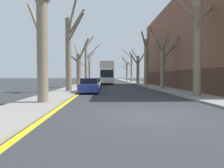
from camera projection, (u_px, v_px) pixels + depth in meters
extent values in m
plane|color=#2B2D30|center=(147.00, 116.00, 8.80)|extent=(300.00, 300.00, 0.00)
cube|color=gray|center=(90.00, 82.00, 58.52)|extent=(2.75, 120.00, 0.12)
cube|color=gray|center=(131.00, 82.00, 58.93)|extent=(2.75, 120.00, 0.12)
cube|color=brown|center=(206.00, 46.00, 29.11)|extent=(10.00, 30.56, 11.31)
cube|color=#492D21|center=(168.00, 80.00, 29.10)|extent=(0.12, 29.95, 2.26)
cube|color=yellow|center=(96.00, 82.00, 58.58)|extent=(0.24, 120.00, 0.01)
cylinder|color=#7A6B56|center=(42.00, 50.00, 12.39)|extent=(0.62, 0.62, 6.20)
cylinder|color=#7A6B56|center=(35.00, 21.00, 13.37)|extent=(1.70, 2.40, 2.75)
cylinder|color=#7A6B56|center=(68.00, 55.00, 21.66)|extent=(0.58, 0.58, 7.33)
cylinder|color=#7A6B56|center=(76.00, 23.00, 20.78)|extent=(1.95, 1.85, 2.28)
cylinder|color=#7A6B56|center=(72.00, 15.00, 20.92)|extent=(1.20, 1.50, 2.77)
cylinder|color=#7A6B56|center=(70.00, 28.00, 21.21)|extent=(0.66, 0.98, 1.85)
cylinder|color=#7A6B56|center=(76.00, 27.00, 20.74)|extent=(1.92, 1.96, 2.54)
cylinder|color=#7A6B56|center=(79.00, 71.00, 30.70)|extent=(0.65, 0.65, 4.70)
cylinder|color=#7A6B56|center=(77.00, 52.00, 31.75)|extent=(1.04, 2.56, 2.72)
cylinder|color=#7A6B56|center=(83.00, 50.00, 29.93)|extent=(1.76, 1.68, 3.03)
cylinder|color=#7A6B56|center=(85.00, 48.00, 31.21)|extent=(1.86, 1.50, 2.92)
cylinder|color=#7A6B56|center=(74.00, 59.00, 29.93)|extent=(1.32, 1.63, 1.33)
cylinder|color=#7A6B56|center=(86.00, 65.00, 40.24)|extent=(0.42, 0.42, 7.35)
cylinder|color=#7A6B56|center=(86.00, 44.00, 40.64)|extent=(0.34, 1.23, 1.68)
cylinder|color=#7A6B56|center=(90.00, 56.00, 40.50)|extent=(1.80, 0.76, 1.78)
cylinder|color=#7A6B56|center=(86.00, 52.00, 41.10)|extent=(0.24, 2.02, 1.71)
cylinder|color=#7A6B56|center=(93.00, 52.00, 40.28)|extent=(2.57, 0.32, 2.56)
cylinder|color=#7A6B56|center=(90.00, 42.00, 39.54)|extent=(1.69, 1.33, 2.19)
cylinder|color=#7A6B56|center=(89.00, 72.00, 49.61)|extent=(0.46, 0.46, 4.98)
cylinder|color=#7A6B56|center=(91.00, 57.00, 50.47)|extent=(0.66, 2.12, 3.23)
cylinder|color=#7A6B56|center=(92.00, 62.00, 50.33)|extent=(1.10, 1.76, 1.99)
cylinder|color=#7A6B56|center=(89.00, 60.00, 48.87)|extent=(0.43, 1.44, 2.68)
cylinder|color=#7A6B56|center=(85.00, 66.00, 48.75)|extent=(2.23, 1.74, 2.18)
cylinder|color=#7A6B56|center=(198.00, 48.00, 16.22)|extent=(0.57, 0.57, 7.45)
cylinder|color=#7A6B56|center=(194.00, 4.00, 17.15)|extent=(0.51, 2.31, 3.00)
cylinder|color=#7A6B56|center=(185.00, 8.00, 16.16)|extent=(2.08, 0.39, 2.08)
cylinder|color=#7A6B56|center=(206.00, 12.00, 17.13)|extent=(2.41, 2.19, 2.21)
cylinder|color=#7A6B56|center=(197.00, 20.00, 15.66)|extent=(0.75, 1.20, 1.89)
cylinder|color=#7A6B56|center=(191.00, 15.00, 16.89)|extent=(0.70, 1.76, 1.83)
cylinder|color=#7A6B56|center=(163.00, 69.00, 25.99)|extent=(0.50, 0.50, 4.99)
cylinder|color=#7A6B56|center=(169.00, 52.00, 25.72)|extent=(1.57, 0.64, 1.61)
cylinder|color=#7A6B56|center=(171.00, 48.00, 25.41)|extent=(1.92, 1.26, 2.78)
cylinder|color=#7A6B56|center=(156.00, 40.00, 25.11)|extent=(2.15, 1.65, 2.92)
cylinder|color=#7A6B56|center=(165.00, 41.00, 24.47)|extent=(0.32, 2.91, 1.81)
cylinder|color=#7A6B56|center=(167.00, 43.00, 26.19)|extent=(1.37, 0.82, 2.10)
cylinder|color=#7A6B56|center=(146.00, 63.00, 34.96)|extent=(0.69, 0.69, 7.49)
cylinder|color=#7A6B56|center=(144.00, 40.00, 33.92)|extent=(1.40, 2.06, 2.48)
cylinder|color=#7A6B56|center=(145.00, 45.00, 35.47)|extent=(0.59, 1.53, 2.88)
cylinder|color=#7A6B56|center=(148.00, 37.00, 34.04)|extent=(0.60, 1.80, 2.25)
cylinder|color=#7A6B56|center=(138.00, 70.00, 44.55)|extent=(0.68, 0.68, 5.67)
cylinder|color=#7A6B56|center=(141.00, 59.00, 43.01)|extent=(1.04, 3.13, 1.98)
cylinder|color=#7A6B56|center=(134.00, 59.00, 43.82)|extent=(2.20, 1.51, 2.54)
cylinder|color=#7A6B56|center=(135.00, 54.00, 45.29)|extent=(1.38, 2.04, 2.49)
cylinder|color=#7A6B56|center=(131.00, 69.00, 54.88)|extent=(0.42, 0.42, 6.78)
cylinder|color=#7A6B56|center=(127.00, 62.00, 54.52)|extent=(2.28, 0.67, 2.19)
cylinder|color=#7A6B56|center=(133.00, 62.00, 55.22)|extent=(0.96, 0.99, 2.19)
cylinder|color=#7A6B56|center=(133.00, 53.00, 55.43)|extent=(1.02, 1.56, 2.77)
cylinder|color=#7A6B56|center=(127.00, 53.00, 54.59)|extent=(2.50, 0.35, 2.32)
cylinder|color=#7A6B56|center=(127.00, 72.00, 64.12)|extent=(0.49, 0.49, 5.70)
cylinder|color=#7A6B56|center=(124.00, 62.00, 63.53)|extent=(1.94, 1.13, 3.24)
cylinder|color=#7A6B56|center=(125.00, 63.00, 65.07)|extent=(1.02, 2.31, 3.13)
cylinder|color=#7A6B56|center=(124.00, 68.00, 64.57)|extent=(1.67, 1.22, 1.22)
cylinder|color=#7A6B56|center=(128.00, 64.00, 63.05)|extent=(0.53, 2.13, 1.65)
cube|color=silver|center=(107.00, 76.00, 43.58)|extent=(2.49, 10.93, 2.44)
cube|color=silver|center=(107.00, 67.00, 43.51)|extent=(2.44, 10.71, 1.35)
cube|color=#B8B1A9|center=(107.00, 63.00, 43.48)|extent=(2.44, 10.71, 0.12)
cube|color=black|center=(107.00, 74.00, 43.56)|extent=(2.52, 9.62, 1.27)
cube|color=black|center=(107.00, 66.00, 43.51)|extent=(2.52, 9.62, 1.03)
cube|color=black|center=(107.00, 74.00, 38.13)|extent=(2.24, 0.06, 1.33)
cylinder|color=black|center=(101.00, 82.00, 40.30)|extent=(0.30, 1.07, 1.07)
cylinder|color=black|center=(113.00, 82.00, 40.38)|extent=(0.30, 1.07, 1.07)
cylinder|color=black|center=(101.00, 81.00, 46.64)|extent=(0.30, 1.07, 1.07)
cylinder|color=black|center=(111.00, 81.00, 46.71)|extent=(0.30, 1.07, 1.07)
cube|color=navy|center=(89.00, 88.00, 20.58)|extent=(1.76, 4.07, 0.68)
cube|color=black|center=(89.00, 81.00, 20.80)|extent=(1.55, 2.12, 0.53)
cylinder|color=black|center=(80.00, 91.00, 19.34)|extent=(0.20, 0.60, 0.60)
cylinder|color=black|center=(97.00, 91.00, 19.39)|extent=(0.20, 0.60, 0.60)
cylinder|color=black|center=(82.00, 89.00, 21.78)|extent=(0.20, 0.60, 0.60)
cylinder|color=black|center=(98.00, 89.00, 21.83)|extent=(0.20, 0.60, 0.60)
cube|color=silver|center=(92.00, 85.00, 26.02)|extent=(1.81, 4.20, 0.61)
cube|color=black|center=(92.00, 80.00, 26.25)|extent=(1.59, 2.18, 0.58)
cylinder|color=black|center=(85.00, 87.00, 24.75)|extent=(0.20, 0.61, 0.61)
cylinder|color=black|center=(99.00, 87.00, 24.80)|extent=(0.20, 0.61, 0.61)
cylinder|color=black|center=(86.00, 86.00, 27.26)|extent=(0.20, 0.61, 0.61)
cylinder|color=black|center=(99.00, 86.00, 27.32)|extent=(0.20, 0.61, 0.61)
cube|color=#4C5156|center=(95.00, 84.00, 32.25)|extent=(1.81, 4.59, 0.62)
cube|color=black|center=(95.00, 80.00, 32.50)|extent=(1.59, 2.39, 0.54)
cylinder|color=black|center=(88.00, 85.00, 30.85)|extent=(0.20, 0.65, 0.65)
cylinder|color=black|center=(100.00, 85.00, 30.91)|extent=(0.20, 0.65, 0.65)
cylinder|color=black|center=(90.00, 84.00, 33.60)|extent=(0.20, 0.65, 0.65)
cylinder|color=black|center=(100.00, 84.00, 33.66)|extent=(0.20, 0.65, 0.65)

